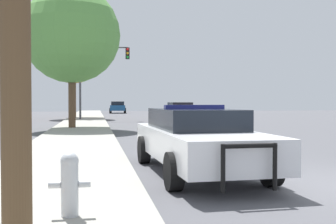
{
  "coord_description": "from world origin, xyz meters",
  "views": [
    {
      "loc": [
        -4.39,
        -7.06,
        1.54
      ],
      "look_at": [
        -1.19,
        11.27,
        1.04
      ],
      "focal_mm": 45.0,
      "sensor_mm": 36.0,
      "label": 1
    }
  ],
  "objects": [
    {
      "name": "sidewalk_left",
      "position": [
        -5.1,
        0.0,
        0.07
      ],
      "size": [
        3.0,
        110.0,
        0.13
      ],
      "color": "#99968C",
      "rests_on": "ground_plane"
    },
    {
      "name": "tree_sidewalk_mid",
      "position": [
        -5.57,
        15.65,
        5.01
      ],
      "size": [
        5.1,
        5.1,
        7.44
      ],
      "color": "brown",
      "rests_on": "sidewalk_left"
    },
    {
      "name": "tree_sidewalk_far",
      "position": [
        -6.15,
        29.32,
        5.54
      ],
      "size": [
        5.12,
        5.12,
        7.99
      ],
      "color": "brown",
      "rests_on": "sidewalk_left"
    },
    {
      "name": "traffic_light",
      "position": [
        -4.04,
        25.81,
        4.13
      ],
      "size": [
        3.86,
        0.35,
        5.7
      ],
      "color": "#424247",
      "rests_on": "sidewalk_left"
    },
    {
      "name": "fire_hydrant",
      "position": [
        -4.69,
        -1.84,
        0.55
      ],
      "size": [
        0.5,
        0.22,
        0.78
      ],
      "color": "#B7BCC1",
      "rests_on": "sidewalk_left"
    },
    {
      "name": "car_background_distant",
      "position": [
        -1.56,
        45.68,
        0.77
      ],
      "size": [
        2.2,
        4.1,
        1.45
      ],
      "rotation": [
        0.0,
        0.0,
        -0.06
      ],
      "color": "navy",
      "rests_on": "ground_plane"
    },
    {
      "name": "car_background_oncoming",
      "position": [
        1.89,
        23.55,
        0.75
      ],
      "size": [
        1.97,
        4.32,
        1.42
      ],
      "rotation": [
        0.0,
        0.0,
        3.14
      ],
      "color": "maroon",
      "rests_on": "ground_plane"
    },
    {
      "name": "police_car",
      "position": [
        -2.24,
        1.66,
        0.74
      ],
      "size": [
        2.19,
        5.45,
        1.45
      ],
      "rotation": [
        0.0,
        0.0,
        3.18
      ],
      "color": "white",
      "rests_on": "ground_plane"
    }
  ]
}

